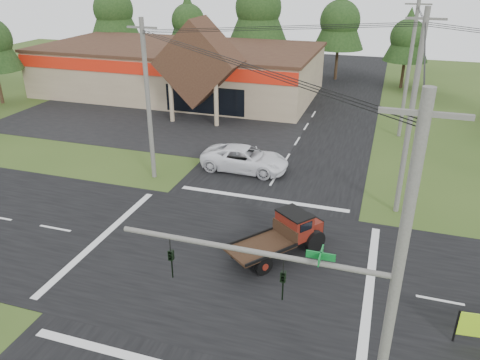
% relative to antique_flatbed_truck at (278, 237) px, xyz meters
% --- Properties ---
extents(ground, '(120.00, 120.00, 0.00)m').
position_rel_antique_flatbed_truck_xyz_m(ground, '(-2.38, -1.21, -1.09)').
color(ground, '#32491A').
rests_on(ground, ground).
extents(road_ns, '(12.00, 120.00, 0.02)m').
position_rel_antique_flatbed_truck_xyz_m(road_ns, '(-2.38, -1.21, -1.08)').
color(road_ns, black).
rests_on(road_ns, ground).
extents(road_ew, '(120.00, 12.00, 0.02)m').
position_rel_antique_flatbed_truck_xyz_m(road_ew, '(-2.38, -1.21, -1.08)').
color(road_ew, black).
rests_on(road_ew, ground).
extents(parking_apron, '(28.00, 14.00, 0.02)m').
position_rel_antique_flatbed_truck_xyz_m(parking_apron, '(-16.38, 17.79, -1.07)').
color(parking_apron, black).
rests_on(parking_apron, ground).
extents(cvs_building, '(30.40, 18.20, 9.19)m').
position_rel_antique_flatbed_truck_xyz_m(cvs_building, '(-18.09, 28.36, 1.69)').
color(cvs_building, '#9B8569').
rests_on(cvs_building, ground).
extents(traffic_signal_mast, '(8.12, 0.24, 7.00)m').
position_rel_antique_flatbed_truck_xyz_m(traffic_signal_mast, '(3.44, -8.71, 3.34)').
color(traffic_signal_mast, '#595651').
rests_on(traffic_signal_mast, ground).
extents(utility_pole_nr, '(2.00, 0.30, 11.00)m').
position_rel_antique_flatbed_truck_xyz_m(utility_pole_nr, '(5.12, -8.71, 4.55)').
color(utility_pole_nr, '#595651').
rests_on(utility_pole_nr, ground).
extents(utility_pole_nw, '(2.00, 0.30, 10.50)m').
position_rel_antique_flatbed_truck_xyz_m(utility_pole_nw, '(-10.38, 6.79, 4.30)').
color(utility_pole_nw, '#595651').
rests_on(utility_pole_nw, ground).
extents(utility_pole_ne, '(2.00, 0.30, 11.50)m').
position_rel_antique_flatbed_truck_xyz_m(utility_pole_ne, '(5.62, 6.79, 4.80)').
color(utility_pole_ne, '#595651').
rests_on(utility_pole_ne, ground).
extents(utility_pole_n, '(2.00, 0.30, 11.20)m').
position_rel_antique_flatbed_truck_xyz_m(utility_pole_n, '(5.62, 20.79, 4.65)').
color(utility_pole_n, '#595651').
rests_on(utility_pole_n, ground).
extents(tree_row_a, '(6.72, 6.72, 12.12)m').
position_rel_antique_flatbed_truck_xyz_m(tree_row_a, '(-32.38, 38.79, 6.96)').
color(tree_row_a, '#332316').
rests_on(tree_row_a, ground).
extents(tree_row_b, '(5.60, 5.60, 10.10)m').
position_rel_antique_flatbed_truck_xyz_m(tree_row_b, '(-22.38, 40.79, 5.62)').
color(tree_row_b, '#332316').
rests_on(tree_row_b, ground).
extents(tree_row_c, '(7.28, 7.28, 13.13)m').
position_rel_antique_flatbed_truck_xyz_m(tree_row_c, '(-12.38, 39.79, 7.63)').
color(tree_row_c, '#332316').
rests_on(tree_row_c, ground).
extents(tree_row_d, '(6.16, 6.16, 11.11)m').
position_rel_antique_flatbed_truck_xyz_m(tree_row_d, '(-2.38, 40.79, 6.29)').
color(tree_row_d, '#332316').
rests_on(tree_row_d, ground).
extents(tree_row_e, '(5.04, 5.04, 9.09)m').
position_rel_antique_flatbed_truck_xyz_m(tree_row_e, '(5.62, 38.79, 4.94)').
color(tree_row_e, '#332316').
rests_on(tree_row_e, ground).
extents(antique_flatbed_truck, '(4.74, 5.34, 2.18)m').
position_rel_antique_flatbed_truck_xyz_m(antique_flatbed_truck, '(0.00, 0.00, 0.00)').
color(antique_flatbed_truck, '#52160B').
rests_on(antique_flatbed_truck, ground).
extents(white_pickup, '(6.19, 2.96, 1.70)m').
position_rel_antique_flatbed_truck_xyz_m(white_pickup, '(-4.76, 9.84, -0.24)').
color(white_pickup, white).
rests_on(white_pickup, ground).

